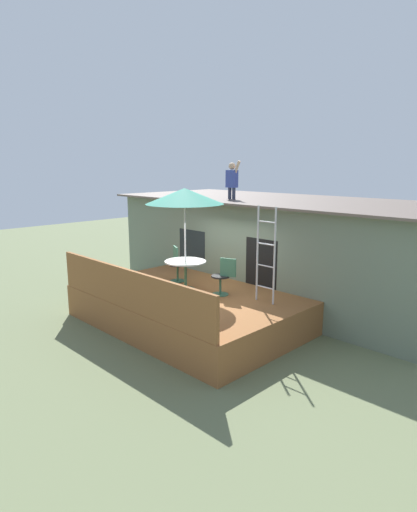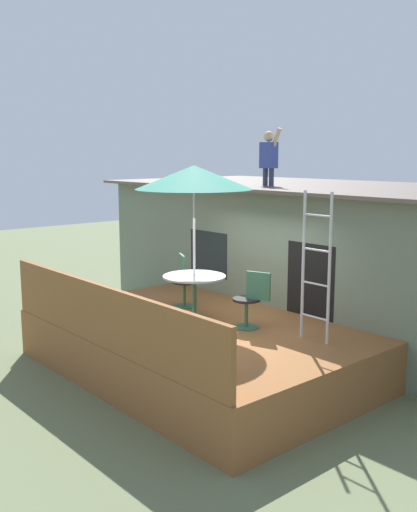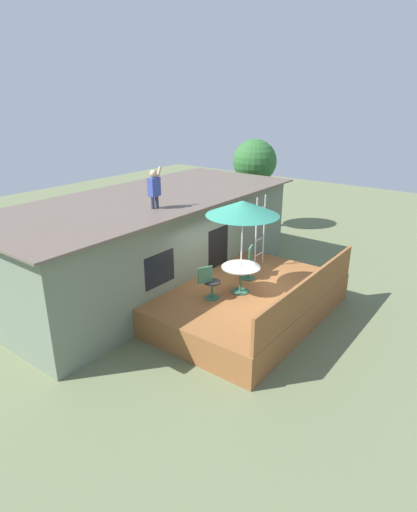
# 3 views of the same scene
# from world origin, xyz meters

# --- Properties ---
(ground_plane) EXTENTS (40.00, 40.00, 0.00)m
(ground_plane) POSITION_xyz_m (0.00, 0.00, 0.00)
(ground_plane) COLOR #66704C
(house) EXTENTS (10.50, 4.50, 2.90)m
(house) POSITION_xyz_m (0.00, 3.60, 1.46)
(house) COLOR slate
(house) RESTS_ON ground
(deck) EXTENTS (5.48, 3.82, 0.80)m
(deck) POSITION_xyz_m (0.00, 0.00, 0.40)
(deck) COLOR brown
(deck) RESTS_ON ground
(deck_railing) EXTENTS (5.38, 0.08, 0.90)m
(deck_railing) POSITION_xyz_m (0.00, -1.86, 1.25)
(deck_railing) COLOR brown
(deck_railing) RESTS_ON deck
(patio_table) EXTENTS (1.04, 1.04, 0.74)m
(patio_table) POSITION_xyz_m (-0.25, 0.02, 1.39)
(patio_table) COLOR #33664C
(patio_table) RESTS_ON deck
(patio_umbrella) EXTENTS (1.90, 1.90, 2.54)m
(patio_umbrella) POSITION_xyz_m (-0.25, 0.02, 3.15)
(patio_umbrella) COLOR silver
(patio_umbrella) RESTS_ON deck
(step_ladder) EXTENTS (0.52, 0.04, 2.20)m
(step_ladder) POSITION_xyz_m (1.76, 0.65, 1.90)
(step_ladder) COLOR silver
(step_ladder) RESTS_ON deck
(person_figure) EXTENTS (0.47, 0.20, 1.11)m
(person_figure) POSITION_xyz_m (-0.91, 2.46, 3.51)
(person_figure) COLOR #33384C
(person_figure) RESTS_ON house
(patio_chair_left) EXTENTS (0.58, 0.44, 0.92)m
(patio_chair_left) POSITION_xyz_m (-1.07, 0.44, 1.26)
(patio_chair_left) COLOR #33664C
(patio_chair_left) RESTS_ON deck
(patio_chair_right) EXTENTS (0.60, 0.44, 0.92)m
(patio_chair_right) POSITION_xyz_m (0.72, 0.36, 1.26)
(patio_chair_right) COLOR #33664C
(patio_chair_right) RESTS_ON deck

